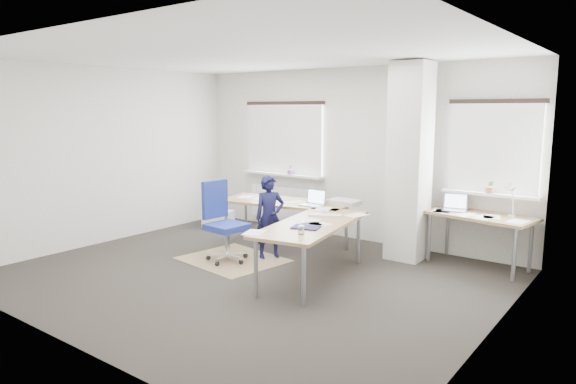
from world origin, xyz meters
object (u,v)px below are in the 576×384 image
Objects in this scene: task_chair at (225,239)px; person at (270,217)px; desk_side at (480,218)px; desk_main at (301,213)px.

person is at bearing 54.10° from task_chair.
desk_side is at bearing -28.57° from person.
desk_side is at bearing 20.96° from desk_main.
desk_side is 1.25× the size of person.
desk_side reaches higher than task_chair.
task_chair is at bearing -137.99° from desk_side.
task_chair is (-2.97, -1.85, -0.37)m from desk_side.
desk_main is 0.49m from person.
desk_main is 1.88× the size of desk_side.
person is (-0.46, -0.12, -0.09)m from desk_main.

